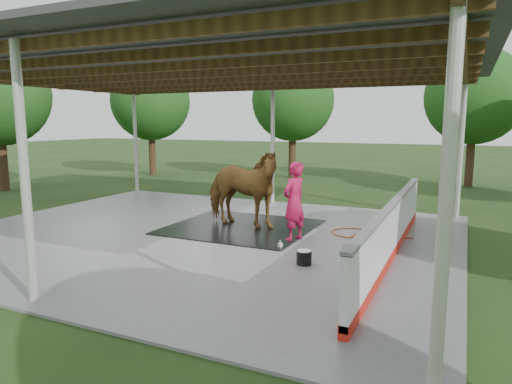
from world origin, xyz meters
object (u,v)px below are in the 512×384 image
at_px(dasher_board, 393,230).
at_px(wash_bucket, 304,257).
at_px(handler, 294,201).
at_px(horse, 241,188).

distance_m(dasher_board, wash_bucket, 1.95).
bearing_deg(wash_bucket, handler, 116.39).
bearing_deg(dasher_board, horse, 165.36).
height_order(horse, wash_bucket, horse).
bearing_deg(dasher_board, wash_bucket, -139.48).
height_order(dasher_board, handler, handler).
distance_m(horse, wash_bucket, 3.48).
height_order(dasher_board, wash_bucket, dasher_board).
height_order(handler, wash_bucket, handler).
xyz_separation_m(dasher_board, handler, (-2.26, 0.38, 0.37)).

